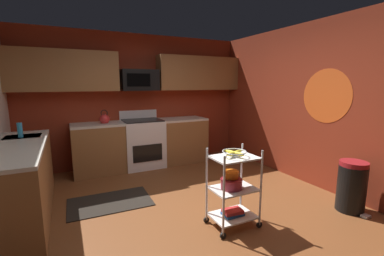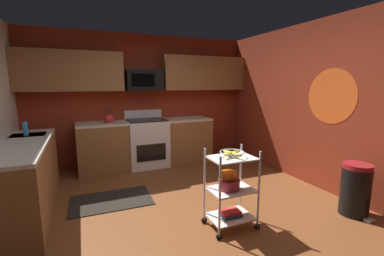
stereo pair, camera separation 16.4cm
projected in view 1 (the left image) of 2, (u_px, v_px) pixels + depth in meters
floor at (190, 213)px, 3.34m from camera, size 4.40×4.80×0.04m
wall_back at (138, 100)px, 5.27m from camera, size 4.52×0.06×2.60m
wall_right at (317, 105)px, 4.09m from camera, size 0.06×4.80×2.60m
wall_flower_decal at (326, 96)px, 3.89m from camera, size 0.00×0.81×0.81m
counter_run at (103, 156)px, 4.23m from camera, size 3.50×2.66×0.92m
oven_range at (143, 143)px, 5.11m from camera, size 0.76×0.65×1.10m
upper_cabinets at (140, 72)px, 5.00m from camera, size 4.40×0.33×0.70m
microwave at (139, 80)px, 5.00m from camera, size 0.70×0.39×0.40m
rolling_cart at (233, 189)px, 2.95m from camera, size 0.56×0.38×0.91m
fruit_bowl at (234, 153)px, 2.88m from camera, size 0.27×0.27×0.07m
mixing_bowl_large at (231, 183)px, 2.93m from camera, size 0.25×0.25×0.11m
mixing_bowl_small at (231, 174)px, 2.95m from camera, size 0.18×0.18×0.08m
book_stack at (233, 212)px, 3.00m from camera, size 0.24×0.17×0.06m
kettle at (105, 119)px, 4.72m from camera, size 0.21×0.18×0.26m
dish_soap_bottle at (20, 130)px, 3.46m from camera, size 0.06×0.06×0.20m
trash_can at (352, 186)px, 3.33m from camera, size 0.34×0.42×0.66m
floor_rug at (110, 202)px, 3.60m from camera, size 1.11×0.72×0.01m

